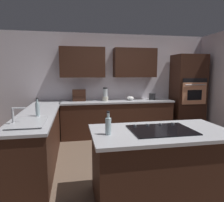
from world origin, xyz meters
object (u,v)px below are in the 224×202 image
(dish_soap_bottle, at_px, (38,109))
(spice_rack, at_px, (79,95))
(wall_oven, at_px, (188,94))
(cooktop, at_px, (161,130))
(blender, at_px, (105,95))
(kettle, at_px, (152,96))
(sink_unit, at_px, (28,122))
(mixing_bowl, at_px, (130,98))
(oil_bottle, at_px, (108,125))

(dish_soap_bottle, bearing_deg, spice_rack, -113.42)
(wall_oven, bearing_deg, cooktop, 54.10)
(cooktop, distance_m, blender, 2.78)
(cooktop, xyz_separation_m, dish_soap_bottle, (1.64, -1.16, 0.11))
(wall_oven, relative_size, kettle, 12.18)
(sink_unit, height_order, spice_rack, spice_rack)
(wall_oven, bearing_deg, blender, -0.69)
(sink_unit, bearing_deg, wall_oven, -150.77)
(wall_oven, height_order, sink_unit, wall_oven)
(mixing_bowl, distance_m, dish_soap_bottle, 2.58)
(wall_oven, relative_size, sink_unit, 2.96)
(spice_rack, xyz_separation_m, kettle, (-1.90, 0.06, -0.06))
(kettle, bearing_deg, wall_oven, 178.44)
(sink_unit, bearing_deg, oil_bottle, 144.30)
(kettle, distance_m, oil_bottle, 3.27)
(mixing_bowl, xyz_separation_m, oil_bottle, (1.06, 2.82, 0.06))
(wall_oven, height_order, kettle, wall_oven)
(cooktop, relative_size, mixing_bowl, 4.11)
(mixing_bowl, height_order, dish_soap_bottle, dish_soap_bottle)
(sink_unit, xyz_separation_m, oil_bottle, (-1.02, 0.73, 0.09))
(spice_rack, bearing_deg, oil_bottle, 94.85)
(wall_oven, distance_m, oil_bottle, 3.85)
(blender, bearing_deg, mixing_bowl, 180.00)
(mixing_bowl, bearing_deg, spice_rack, -2.50)
(sink_unit, height_order, blender, blender)
(spice_rack, bearing_deg, cooktop, 107.96)
(wall_oven, relative_size, dish_soap_bottle, 6.87)
(wall_oven, bearing_deg, mixing_bowl, -0.98)
(kettle, bearing_deg, oil_bottle, 59.59)
(sink_unit, bearing_deg, spice_rack, -109.97)
(sink_unit, distance_m, dish_soap_bottle, 0.49)
(wall_oven, xyz_separation_m, sink_unit, (3.68, 2.06, -0.12))
(cooktop, xyz_separation_m, spice_rack, (0.92, -2.83, 0.14))
(blender, xyz_separation_m, spice_rack, (0.65, -0.06, 0.00))
(cooktop, distance_m, spice_rack, 2.97)
(wall_oven, height_order, mixing_bowl, wall_oven)
(dish_soap_bottle, bearing_deg, wall_oven, -156.44)
(sink_unit, distance_m, oil_bottle, 1.26)
(mixing_bowl, distance_m, oil_bottle, 3.01)
(cooktop, relative_size, oil_bottle, 2.78)
(wall_oven, bearing_deg, kettle, -1.56)
(dish_soap_bottle, height_order, oil_bottle, dish_soap_bottle)
(oil_bottle, bearing_deg, sink_unit, -35.70)
(mixing_bowl, xyz_separation_m, kettle, (-0.60, 0.00, 0.03))
(blender, distance_m, kettle, 1.25)
(wall_oven, xyz_separation_m, mixing_bowl, (1.60, -0.03, -0.09))
(wall_oven, distance_m, sink_unit, 4.22)
(cooktop, height_order, spice_rack, spice_rack)
(wall_oven, xyz_separation_m, cooktop, (1.98, 2.74, -0.13))
(cooktop, bearing_deg, spice_rack, -72.04)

